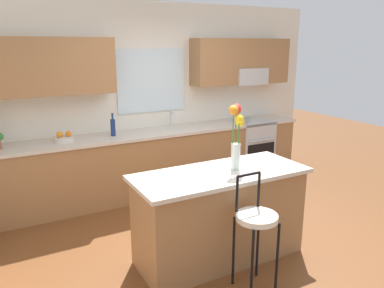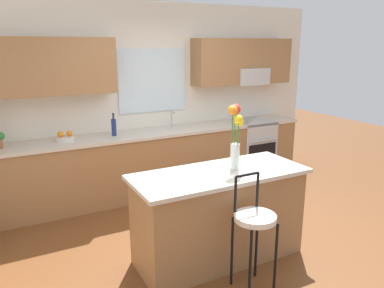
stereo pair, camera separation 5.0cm
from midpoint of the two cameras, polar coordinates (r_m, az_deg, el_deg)
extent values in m
plane|color=brown|center=(4.35, 5.24, -14.35)|extent=(14.00, 14.00, 0.00)
cube|color=silver|center=(5.68, -5.90, 7.01)|extent=(5.60, 0.12, 2.70)
cube|color=#996B42|center=(5.04, -20.88, 10.87)|extent=(1.68, 0.34, 0.70)
cube|color=#996B42|center=(6.14, 7.85, 12.22)|extent=(1.68, 0.34, 0.70)
cube|color=silver|center=(5.59, -5.69, 9.47)|extent=(1.05, 0.03, 0.90)
cube|color=#B7BABC|center=(6.20, 8.85, 10.08)|extent=(0.56, 0.36, 0.26)
cube|color=#996B42|center=(5.55, -4.25, -2.76)|extent=(4.50, 0.60, 0.88)
cube|color=beige|center=(5.43, -4.34, 1.87)|extent=(4.56, 0.64, 0.04)
cube|color=#B7BABC|center=(5.54, -2.11, 1.62)|extent=(0.54, 0.38, 0.11)
cylinder|color=#B7BABC|center=(5.64, -2.83, 3.73)|extent=(0.02, 0.02, 0.22)
cylinder|color=#B7BABC|center=(5.57, -2.58, 4.74)|extent=(0.02, 0.12, 0.02)
cube|color=#B7BABC|center=(6.31, 9.08, -0.58)|extent=(0.60, 0.60, 0.92)
cube|color=black|center=(6.10, 10.72, -1.77)|extent=(0.52, 0.02, 0.40)
cylinder|color=#B7BABC|center=(6.00, 11.04, 0.53)|extent=(0.50, 0.02, 0.02)
cube|color=#996B42|center=(3.85, 4.45, -10.99)|extent=(1.65, 0.63, 0.88)
cube|color=beige|center=(3.68, 4.59, -4.52)|extent=(1.73, 0.71, 0.04)
cylinder|color=black|center=(3.33, 9.21, -17.80)|extent=(0.02, 0.02, 0.66)
cylinder|color=black|center=(3.48, 12.92, -16.46)|extent=(0.02, 0.02, 0.66)
cylinder|color=black|center=(3.51, 6.47, -15.80)|extent=(0.02, 0.02, 0.66)
cylinder|color=black|center=(3.65, 10.09, -14.65)|extent=(0.02, 0.02, 0.66)
cylinder|color=silver|center=(3.32, 9.94, -10.89)|extent=(0.36, 0.36, 0.05)
cylinder|color=black|center=(3.28, 7.01, -7.57)|extent=(0.02, 0.02, 0.32)
cylinder|color=black|center=(3.41, 10.26, -6.80)|extent=(0.02, 0.02, 0.32)
cylinder|color=black|center=(3.29, 8.77, -4.60)|extent=(0.23, 0.02, 0.02)
cylinder|color=silver|center=(3.72, 6.86, -1.91)|extent=(0.09, 0.09, 0.26)
cylinder|color=#3D722D|center=(3.70, 7.40, 0.33)|extent=(0.01, 0.01, 0.39)
sphere|color=yellow|center=(3.66, 7.51, 3.32)|extent=(0.09, 0.09, 0.09)
cylinder|color=#3D722D|center=(3.69, 6.82, 1.28)|extent=(0.01, 0.01, 0.52)
sphere|color=red|center=(3.64, 6.94, 5.24)|extent=(0.10, 0.10, 0.10)
cylinder|color=#3D722D|center=(3.65, 6.45, 1.11)|extent=(0.01, 0.01, 0.51)
sphere|color=orange|center=(3.60, 6.57, 5.09)|extent=(0.09, 0.09, 0.09)
cylinder|color=#3D722D|center=(3.65, 7.29, 0.41)|extent=(0.01, 0.01, 0.43)
sphere|color=yellow|center=(3.60, 7.41, 3.74)|extent=(0.08, 0.08, 0.08)
cylinder|color=silver|center=(5.06, -18.27, 0.75)|extent=(0.24, 0.24, 0.06)
sphere|color=orange|center=(5.05, -17.73, 1.54)|extent=(0.07, 0.07, 0.07)
sphere|color=orange|center=(5.03, -18.94, 1.40)|extent=(0.08, 0.08, 0.08)
cylinder|color=navy|center=(5.17, -11.43, 2.46)|extent=(0.06, 0.06, 0.23)
cylinder|color=navy|center=(5.15, -11.51, 4.07)|extent=(0.03, 0.03, 0.07)
cylinder|color=black|center=(5.14, -11.53, 4.51)|extent=(0.03, 0.03, 0.02)
sphere|color=#2D7A33|center=(4.96, -26.64, 1.07)|extent=(0.09, 0.09, 0.09)
camera|label=1|loc=(0.03, -89.67, 0.09)|focal=35.37mm
camera|label=2|loc=(0.03, 90.33, -0.09)|focal=35.37mm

